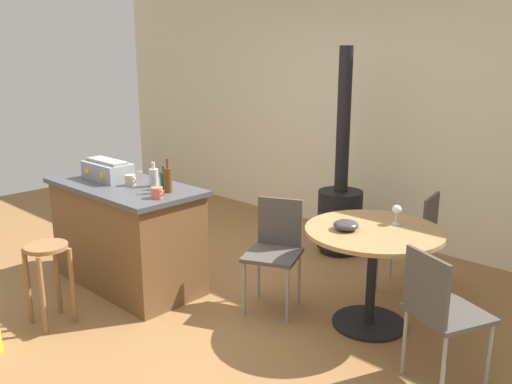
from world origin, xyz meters
TOP-DOWN VIEW (x-y plane):
  - ground_plane at (0.00, 0.00)m, footprint 8.80×8.80m
  - back_wall at (0.00, 2.67)m, footprint 8.00×0.10m
  - kitchen_island at (-0.60, 0.08)m, footprint 1.42×0.71m
  - wooden_stool at (-0.41, -0.72)m, footprint 0.30×0.30m
  - dining_table at (1.32, 0.87)m, footprint 0.98×0.98m
  - folding_chair_near at (1.26, 1.61)m, footprint 0.46×0.46m
  - folding_chair_far at (0.61, 0.63)m, footprint 0.53×0.53m
  - folding_chair_left at (2.01, 0.49)m, footprint 0.53×0.53m
  - wood_stove at (0.29, 1.96)m, footprint 0.44×0.45m
  - toolbox at (-0.85, 0.09)m, footprint 0.47×0.25m
  - bottle_0 at (-0.36, 0.21)m, footprint 0.08×0.08m
  - bottle_1 at (-0.11, 0.17)m, footprint 0.06×0.06m
  - bottle_2 at (-0.22, 0.21)m, footprint 0.06×0.06m
  - cup_0 at (-0.04, 0.01)m, footprint 0.13×0.09m
  - cup_1 at (-0.52, 0.10)m, footprint 0.12×0.09m
  - wine_glass at (1.37, 1.08)m, footprint 0.07×0.07m
  - serving_bowl at (1.18, 0.72)m, footprint 0.18×0.18m

SIDE VIEW (x-z plane):
  - ground_plane at x=0.00m, z-range 0.00..0.00m
  - wooden_stool at x=-0.41m, z-range 0.13..0.75m
  - kitchen_island at x=-0.60m, z-range 0.00..0.89m
  - wood_stove at x=0.29m, z-range -0.52..1.49m
  - folding_chair_near at x=1.26m, z-range 0.07..0.92m
  - folding_chair_far at x=0.61m, z-range 0.08..0.93m
  - folding_chair_left at x=2.01m, z-range 0.08..0.94m
  - dining_table at x=1.32m, z-range 0.20..0.94m
  - serving_bowl at x=1.18m, z-range 0.74..0.81m
  - wine_glass at x=1.37m, z-range 0.78..0.92m
  - cup_0 at x=-0.04m, z-range 0.89..0.97m
  - cup_1 at x=-0.52m, z-range 0.89..0.98m
  - bottle_2 at x=-0.22m, z-range 0.87..1.06m
  - bottle_0 at x=-0.36m, z-range 0.87..1.07m
  - toolbox at x=-0.85m, z-range 0.88..1.06m
  - bottle_1 at x=-0.11m, z-range 0.86..1.13m
  - back_wall at x=0.00m, z-range 0.00..2.70m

